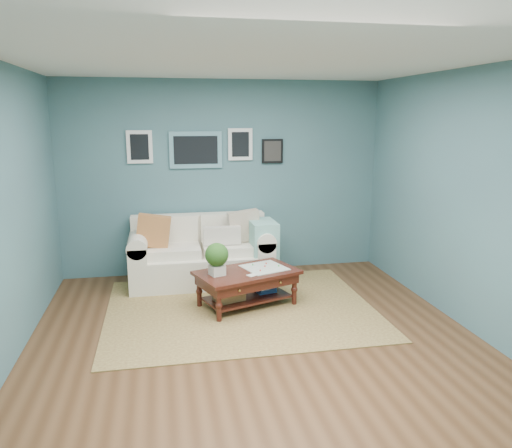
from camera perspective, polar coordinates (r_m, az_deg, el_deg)
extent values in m
plane|color=brown|center=(5.05, 0.24, -13.66)|extent=(5.00, 5.00, 0.00)
plane|color=white|center=(4.57, 0.27, 18.42)|extent=(5.00, 5.00, 0.00)
cube|color=#42616A|center=(7.07, -3.72, 5.26)|extent=(4.50, 0.02, 2.70)
cube|color=#42616A|center=(2.32, 12.59, -9.87)|extent=(4.50, 0.02, 2.70)
cube|color=#42616A|center=(5.52, 23.84, 2.25)|extent=(0.02, 5.00, 2.70)
cube|color=#5E929F|center=(6.97, -6.90, 8.40)|extent=(0.72, 0.03, 0.50)
cube|color=black|center=(6.95, -6.89, 8.39)|extent=(0.60, 0.01, 0.38)
cube|color=white|center=(6.95, -13.16, 8.58)|extent=(0.34, 0.03, 0.44)
cube|color=white|center=(7.03, -1.81, 9.09)|extent=(0.34, 0.03, 0.44)
cube|color=black|center=(7.13, 1.88, 8.33)|extent=(0.30, 0.03, 0.34)
cube|color=brown|center=(5.91, -1.78, -9.62)|extent=(3.06, 2.45, 0.01)
cube|color=white|center=(6.77, -6.26, -5.02)|extent=(1.39, 0.86, 0.41)
cube|color=white|center=(6.98, -6.58, -0.75)|extent=(1.83, 0.22, 0.47)
cube|color=white|center=(6.73, -13.23, -4.51)|extent=(0.24, 0.86, 0.61)
cube|color=white|center=(6.85, 0.53, -3.87)|extent=(0.24, 0.86, 0.61)
cylinder|color=white|center=(6.65, -13.36, -2.00)|extent=(0.26, 0.86, 0.26)
cylinder|color=white|center=(6.77, 0.54, -1.40)|extent=(0.26, 0.86, 0.26)
cube|color=white|center=(6.62, -9.49, -3.08)|extent=(0.71, 0.55, 0.13)
cube|color=white|center=(6.68, -3.08, -2.79)|extent=(0.71, 0.55, 0.13)
cube|color=white|center=(6.83, -9.63, -0.53)|extent=(0.71, 0.12, 0.35)
cube|color=white|center=(6.89, -3.42, -0.28)|extent=(0.71, 0.12, 0.35)
cube|color=#C56A37|center=(6.56, -11.64, -0.79)|extent=(0.47, 0.17, 0.47)
cube|color=beige|center=(6.72, -1.38, -0.23)|extent=(0.46, 0.18, 0.45)
cube|color=beige|center=(6.58, -3.90, -1.31)|extent=(0.49, 0.12, 0.24)
cube|color=#8AC4B9|center=(6.70, 0.74, -2.94)|extent=(0.33, 0.54, 0.79)
cube|color=black|center=(5.87, -1.04, -5.57)|extent=(1.31, 1.02, 0.04)
cube|color=black|center=(5.89, -1.04, -6.28)|extent=(1.21, 0.92, 0.12)
cube|color=black|center=(5.97, -1.03, -8.36)|extent=(1.09, 0.80, 0.02)
sphere|color=gold|center=(5.51, -1.89, -7.62)|extent=(0.03, 0.03, 0.03)
sphere|color=gold|center=(5.77, 2.82, -6.68)|extent=(0.03, 0.03, 0.03)
cylinder|color=black|center=(5.50, -4.26, -9.23)|extent=(0.06, 0.06, 0.39)
cylinder|color=black|center=(5.98, 4.40, -7.43)|extent=(0.06, 0.06, 0.39)
cylinder|color=black|center=(5.94, -6.51, -7.61)|extent=(0.06, 0.06, 0.39)
cylinder|color=black|center=(6.39, 1.72, -6.10)|extent=(0.06, 0.06, 0.39)
cube|color=white|center=(5.72, -4.48, -5.27)|extent=(0.20, 0.20, 0.12)
sphere|color=#1A4B17|center=(5.67, -4.51, -3.51)|extent=(0.27, 0.27, 0.27)
cube|color=silver|center=(5.98, 0.96, -5.00)|extent=(0.59, 0.59, 0.01)
cube|color=#9B7D49|center=(5.82, -3.11, -7.78)|extent=(0.38, 0.33, 0.19)
cube|color=navy|center=(6.09, 1.09, -7.27)|extent=(0.28, 0.24, 0.11)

